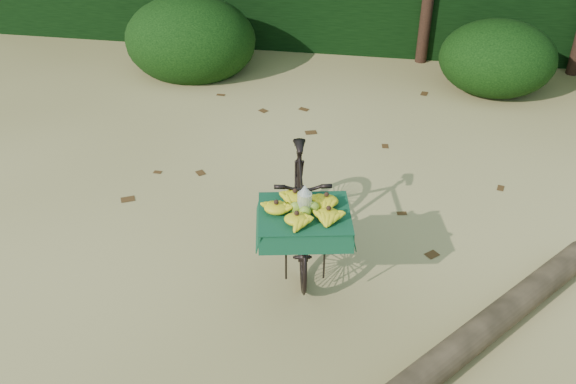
# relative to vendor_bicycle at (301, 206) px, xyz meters

# --- Properties ---
(ground) EXTENTS (80.00, 80.00, 0.00)m
(ground) POSITION_rel_vendor_bicycle_xyz_m (0.67, -0.18, -0.52)
(ground) COLOR #D6BB72
(ground) RESTS_ON ground
(vendor_bicycle) EXTENTS (0.94, 1.83, 1.02)m
(vendor_bicycle) POSITION_rel_vendor_bicycle_xyz_m (0.00, 0.00, 0.00)
(vendor_bicycle) COLOR black
(vendor_bicycle) RESTS_ON ground
(fallen_log) EXTENTS (2.33, 2.67, 0.24)m
(fallen_log) POSITION_rel_vendor_bicycle_xyz_m (1.49, -0.99, -0.40)
(fallen_log) COLOR brown
(fallen_log) RESTS_ON ground
(bush_clumps) EXTENTS (8.80, 1.70, 0.90)m
(bush_clumps) POSITION_rel_vendor_bicycle_xyz_m (1.17, 4.12, -0.07)
(bush_clumps) COLOR black
(bush_clumps) RESTS_ON ground
(leaf_litter) EXTENTS (7.00, 7.30, 0.01)m
(leaf_litter) POSITION_rel_vendor_bicycle_xyz_m (0.67, 0.47, -0.52)
(leaf_litter) COLOR #492C13
(leaf_litter) RESTS_ON ground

